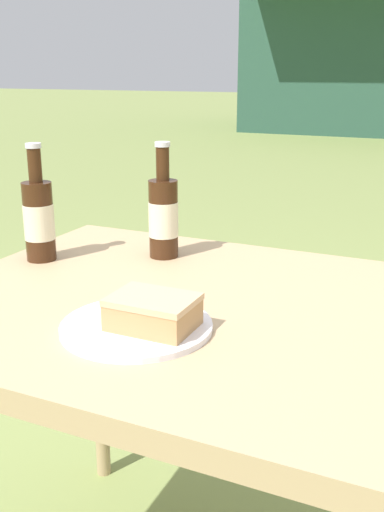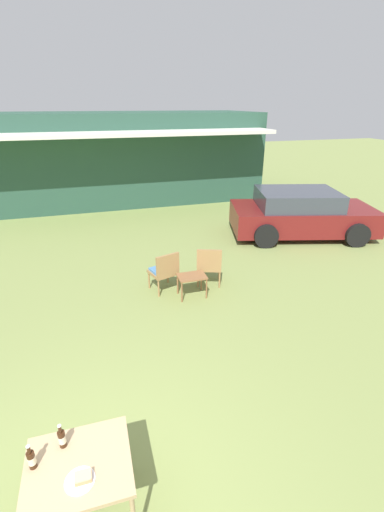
{
  "view_description": "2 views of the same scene",
  "coord_description": "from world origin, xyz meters",
  "px_view_note": "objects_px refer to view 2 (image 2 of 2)",
  "views": [
    {
      "loc": [
        0.47,
        -0.91,
        1.14
      ],
      "look_at": [
        0.0,
        0.1,
        0.79
      ],
      "focal_mm": 42.0,
      "sensor_mm": 36.0,
      "label": 1
    },
    {
      "loc": [
        0.38,
        -2.09,
        3.52
      ],
      "look_at": [
        2.03,
        3.49,
        0.9
      ],
      "focal_mm": 24.0,
      "sensor_mm": 36.0,
      "label": 2
    }
  ],
  "objects_px": {
    "patio_table": "(79,470)",
    "wicker_chair_plain": "(209,264)",
    "garden_side_table": "(192,278)",
    "cola_bottle_near": "(62,438)",
    "cake_on_plate": "(82,479)",
    "parked_car": "(301,214)",
    "cola_bottle_far": "(32,459)",
    "wicker_chair_cushioned": "(164,270)"
  },
  "relations": [
    {
      "from": "patio_table",
      "to": "cake_on_plate",
      "type": "bearing_deg",
      "value": -77.36
    },
    {
      "from": "wicker_chair_cushioned",
      "to": "wicker_chair_plain",
      "type": "distance_m",
      "value": 0.94
    },
    {
      "from": "cake_on_plate",
      "to": "cola_bottle_near",
      "type": "bearing_deg",
      "value": 113.12
    },
    {
      "from": "patio_table",
      "to": "cola_bottle_far",
      "type": "xyz_separation_m",
      "value": [
        -0.35,
        0.09,
        0.17
      ]
    },
    {
      "from": "parked_car",
      "to": "patio_table",
      "type": "height_order",
      "value": "parked_car"
    },
    {
      "from": "parked_car",
      "to": "wicker_chair_plain",
      "type": "xyz_separation_m",
      "value": [
        -3.48,
        -2.11,
        -0.16
      ]
    },
    {
      "from": "wicker_chair_plain",
      "to": "cake_on_plate",
      "type": "distance_m",
      "value": 4.76
    },
    {
      "from": "parked_car",
      "to": "cola_bottle_far",
      "type": "relative_size",
      "value": 16.88
    },
    {
      "from": "parked_car",
      "to": "cola_bottle_far",
      "type": "distance_m",
      "value": 8.69
    },
    {
      "from": "patio_table",
      "to": "cake_on_plate",
      "type": "height_order",
      "value": "cake_on_plate"
    },
    {
      "from": "cola_bottle_near",
      "to": "cola_bottle_far",
      "type": "bearing_deg",
      "value": -150.23
    },
    {
      "from": "garden_side_table",
      "to": "cola_bottle_near",
      "type": "height_order",
      "value": "cola_bottle_near"
    },
    {
      "from": "wicker_chair_cushioned",
      "to": "patio_table",
      "type": "height_order",
      "value": "wicker_chair_cushioned"
    },
    {
      "from": "garden_side_table",
      "to": "cola_bottle_near",
      "type": "xyz_separation_m",
      "value": [
        -2.17,
        -3.34,
        0.44
      ]
    },
    {
      "from": "patio_table",
      "to": "wicker_chair_plain",
      "type": "bearing_deg",
      "value": 57.15
    },
    {
      "from": "parked_car",
      "to": "garden_side_table",
      "type": "distance_m",
      "value": 4.66
    },
    {
      "from": "parked_car",
      "to": "garden_side_table",
      "type": "height_order",
      "value": "parked_car"
    },
    {
      "from": "garden_side_table",
      "to": "parked_car",
      "type": "bearing_deg",
      "value": 31.86
    },
    {
      "from": "garden_side_table",
      "to": "cola_bottle_far",
      "type": "distance_m",
      "value": 4.24
    },
    {
      "from": "wicker_chair_plain",
      "to": "garden_side_table",
      "type": "height_order",
      "value": "wicker_chair_plain"
    },
    {
      "from": "cake_on_plate",
      "to": "cola_bottle_near",
      "type": "relative_size",
      "value": 0.97
    },
    {
      "from": "parked_car",
      "to": "cola_bottle_near",
      "type": "distance_m",
      "value": 8.43
    },
    {
      "from": "wicker_chair_plain",
      "to": "garden_side_table",
      "type": "bearing_deg",
      "value": 55.88
    },
    {
      "from": "wicker_chair_plain",
      "to": "cola_bottle_near",
      "type": "bearing_deg",
      "value": 74.01
    },
    {
      "from": "wicker_chair_cushioned",
      "to": "garden_side_table",
      "type": "xyz_separation_m",
      "value": [
        0.46,
        -0.37,
        -0.08
      ]
    },
    {
      "from": "cake_on_plate",
      "to": "parked_car",
      "type": "bearing_deg",
      "value": 45.93
    },
    {
      "from": "parked_car",
      "to": "cola_bottle_far",
      "type": "bearing_deg",
      "value": -121.98
    },
    {
      "from": "parked_car",
      "to": "cola_bottle_far",
      "type": "xyz_separation_m",
      "value": [
        -6.35,
        -5.93,
        0.2
      ]
    },
    {
      "from": "cola_bottle_far",
      "to": "parked_car",
      "type": "bearing_deg",
      "value": 43.01
    },
    {
      "from": "wicker_chair_plain",
      "to": "cola_bottle_near",
      "type": "relative_size",
      "value": 3.37
    },
    {
      "from": "garden_side_table",
      "to": "cola_bottle_far",
      "type": "xyz_separation_m",
      "value": [
        -2.4,
        -3.47,
        0.44
      ]
    },
    {
      "from": "cake_on_plate",
      "to": "cola_bottle_far",
      "type": "xyz_separation_m",
      "value": [
        -0.39,
        0.23,
        0.07
      ]
    },
    {
      "from": "cola_bottle_far",
      "to": "cola_bottle_near",
      "type": "bearing_deg",
      "value": 29.77
    },
    {
      "from": "cola_bottle_near",
      "to": "wicker_chair_cushioned",
      "type": "bearing_deg",
      "value": 65.27
    },
    {
      "from": "wicker_chair_cushioned",
      "to": "cola_bottle_near",
      "type": "bearing_deg",
      "value": 47.72
    },
    {
      "from": "parked_car",
      "to": "cola_bottle_near",
      "type": "relative_size",
      "value": 16.88
    },
    {
      "from": "cola_bottle_near",
      "to": "cola_bottle_far",
      "type": "xyz_separation_m",
      "value": [
        -0.23,
        -0.13,
        0.0
      ]
    },
    {
      "from": "cake_on_plate",
      "to": "cola_bottle_far",
      "type": "relative_size",
      "value": 0.97
    },
    {
      "from": "wicker_chair_cushioned",
      "to": "wicker_chair_plain",
      "type": "relative_size",
      "value": 1.0
    },
    {
      "from": "wicker_chair_cushioned",
      "to": "patio_table",
      "type": "relative_size",
      "value": 0.97
    },
    {
      "from": "wicker_chair_cushioned",
      "to": "cola_bottle_near",
      "type": "distance_m",
      "value": 4.09
    },
    {
      "from": "wicker_chair_cushioned",
      "to": "cola_bottle_far",
      "type": "height_order",
      "value": "cola_bottle_far"
    }
  ]
}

